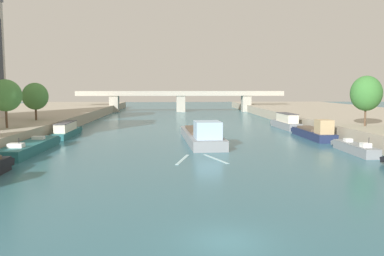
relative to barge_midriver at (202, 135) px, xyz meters
The scene contains 12 objects.
ground_plane 36.49m from the barge_midriver, 92.27° to the right, with size 400.00×400.00×0.00m, color #336675.
barge_midriver is the anchor object (origin of this frame).
wake_behind_barge 13.55m from the barge_midriver, 95.39° to the right, with size 5.59×6.05×0.03m.
moored_boat_left_midway 22.69m from the barge_midriver, 160.19° to the right, with size 3.09×15.10×2.30m.
moored_boat_left_far 22.40m from the barge_midriver, 160.20° to the left, with size 2.37×13.21×2.36m.
moored_boat_right_near 20.29m from the barge_midriver, 29.59° to the right, with size 1.88×10.03×2.20m.
moored_boat_right_gap_after 18.02m from the barge_midriver, 11.26° to the left, with size 2.83×13.58×3.19m.
moored_boat_right_second 25.46m from the barge_midriver, 46.19° to the left, with size 2.80×12.54×2.96m.
tree_left_third 27.80m from the barge_midriver, behind, with size 4.37×4.37×6.74m.
tree_left_by_lamp 31.22m from the barge_midriver, 154.34° to the left, with size 4.35×4.35×6.44m.
tree_right_second 24.60m from the barge_midriver, ahead, with size 4.42×4.42×7.31m.
bridge_far 72.65m from the barge_midriver, 91.14° to the left, with size 67.10×4.40×6.74m.
Camera 1 is at (-2.70, -19.01, 7.73)m, focal length 36.65 mm.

